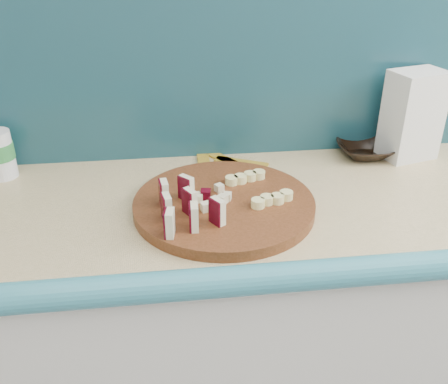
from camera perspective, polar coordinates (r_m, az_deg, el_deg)
kitchen_counter at (r=1.53m, az=10.73°, el=-15.47°), size 2.20×0.63×0.91m
backsplash at (r=1.42m, az=9.94°, el=14.15°), size 2.20×0.02×0.50m
cutting_board at (r=1.16m, az=0.00°, el=-1.44°), size 0.54×0.54×0.03m
apple_wedges at (r=1.08m, az=-4.64°, el=-1.55°), size 0.14×0.19×0.06m
apple_chunks at (r=1.14m, az=-1.19°, el=-0.71°), size 0.06×0.07×0.02m
banana_slices at (r=1.19m, az=3.90°, el=0.49°), size 0.15×0.18×0.02m
brown_bowl at (r=1.49m, az=15.80°, el=4.66°), size 0.16×0.16×0.04m
flour_bag at (r=1.49m, az=20.74°, el=8.21°), size 0.16×0.14×0.25m
banana_peel at (r=1.40m, az=-0.13°, el=3.51°), size 0.20×0.17×0.01m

